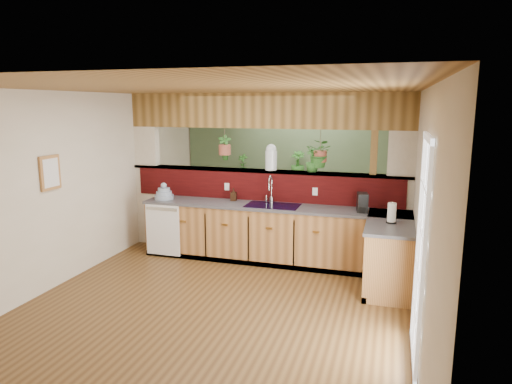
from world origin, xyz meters
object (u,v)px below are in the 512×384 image
(soap_dispenser, at_px, (234,195))
(paper_towel, at_px, (392,213))
(coffee_maker, at_px, (362,203))
(glass_jar, at_px, (271,157))
(faucet, at_px, (271,188))
(shelving_console, at_px, (272,199))
(dish_stack, at_px, (164,194))

(soap_dispenser, xyz_separation_m, paper_towel, (2.44, -0.72, 0.03))
(coffee_maker, bearing_deg, glass_jar, 154.55)
(soap_dispenser, bearing_deg, glass_jar, 21.56)
(paper_towel, relative_size, glass_jar, 0.69)
(faucet, bearing_deg, glass_jar, 103.64)
(faucet, height_order, shelving_console, faucet)
(faucet, relative_size, soap_dispenser, 2.19)
(faucet, relative_size, coffee_maker, 1.64)
(soap_dispenser, distance_m, glass_jar, 0.85)
(faucet, distance_m, coffee_maker, 1.43)
(faucet, height_order, paper_towel, faucet)
(faucet, height_order, dish_stack, faucet)
(glass_jar, height_order, shelving_console, glass_jar)
(coffee_maker, xyz_separation_m, paper_towel, (0.41, -0.54, 0.01))
(dish_stack, relative_size, soap_dispenser, 1.53)
(glass_jar, xyz_separation_m, shelving_console, (-0.48, 1.90, -1.10))
(paper_towel, bearing_deg, shelving_console, 129.75)
(faucet, bearing_deg, paper_towel, -21.58)
(dish_stack, xyz_separation_m, glass_jar, (1.70, 0.42, 0.61))
(dish_stack, distance_m, soap_dispenser, 1.15)
(coffee_maker, bearing_deg, soap_dispenser, 164.71)
(glass_jar, bearing_deg, soap_dispenser, -158.44)
(faucet, distance_m, paper_towel, 1.97)
(dish_stack, bearing_deg, glass_jar, 13.85)
(paper_towel, height_order, glass_jar, glass_jar)
(dish_stack, height_order, paper_towel, paper_towel)
(faucet, xyz_separation_m, dish_stack, (-1.75, -0.20, -0.15))
(glass_jar, bearing_deg, coffee_maker, -15.06)
(faucet, bearing_deg, coffee_maker, -7.18)
(dish_stack, xyz_separation_m, shelving_console, (1.22, 2.32, -0.48))
(coffee_maker, xyz_separation_m, shelving_console, (-1.95, 2.30, -0.52))
(faucet, bearing_deg, shelving_console, 104.15)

